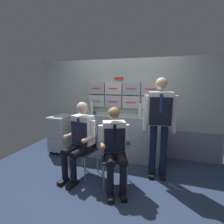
% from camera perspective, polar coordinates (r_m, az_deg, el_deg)
% --- Properties ---
extents(ground, '(4.80, 4.80, 0.04)m').
position_cam_1_polar(ground, '(2.95, -3.43, -24.27)').
color(ground, '#293753').
extents(galley_bulkhead, '(4.20, 0.14, 2.15)m').
position_cam_1_polar(galley_bulkhead, '(3.78, 3.80, 1.41)').
color(galley_bulkhead, '#A9B2AF').
rests_on(galley_bulkhead, ground).
extents(galley_counter, '(1.89, 0.53, 0.95)m').
position_cam_1_polar(galley_counter, '(3.66, 2.41, -8.33)').
color(galley_counter, '#A8B4B4').
rests_on(galley_counter, ground).
extents(service_trolley, '(0.40, 0.65, 0.87)m').
position_cam_1_polar(service_trolley, '(4.15, -16.92, -6.63)').
color(service_trolley, black).
rests_on(service_trolley, ground).
extents(folding_chair_left, '(0.48, 0.48, 0.85)m').
position_cam_1_polar(folding_chair_left, '(3.10, -8.95, -10.98)').
color(folding_chair_left, '#A8AAAF').
rests_on(folding_chair_left, ground).
extents(crew_member_left, '(0.54, 0.69, 1.32)m').
position_cam_1_polar(crew_member_left, '(2.92, -11.03, -8.17)').
color(crew_member_left, black).
rests_on(crew_member_left, ground).
extents(folding_chair_right, '(0.53, 0.53, 0.85)m').
position_cam_1_polar(folding_chair_right, '(2.81, 0.48, -13.20)').
color(folding_chair_right, '#A8AAAF').
rests_on(folding_chair_right, ground).
extents(crew_member_right, '(0.56, 0.68, 1.27)m').
position_cam_1_polar(crew_member_right, '(2.59, 0.90, -11.11)').
color(crew_member_right, black).
rests_on(crew_member_right, ground).
extents(crew_member_standing, '(0.54, 0.29, 1.73)m').
position_cam_1_polar(crew_member_standing, '(2.86, 16.26, -2.44)').
color(crew_member_standing, black).
rests_on(crew_member_standing, ground).
extents(sparkling_bottle_green, '(0.08, 0.08, 0.30)m').
position_cam_1_polar(sparkling_bottle_green, '(3.87, -7.11, 2.07)').
color(sparkling_bottle_green, silver).
rests_on(sparkling_bottle_green, galley_counter).
extents(water_bottle_short, '(0.07, 0.07, 0.30)m').
position_cam_1_polar(water_bottle_short, '(3.40, 9.73, 0.84)').
color(water_bottle_short, silver).
rests_on(water_bottle_short, galley_counter).
extents(coffee_cup_spare, '(0.07, 0.07, 0.08)m').
position_cam_1_polar(coffee_cup_spare, '(3.80, -8.27, 0.33)').
color(coffee_cup_spare, tan).
rests_on(coffee_cup_spare, galley_counter).
extents(paper_cup_tan, '(0.06, 0.06, 0.06)m').
position_cam_1_polar(paper_cup_tan, '(3.61, -6.04, -0.33)').
color(paper_cup_tan, navy).
rests_on(paper_cup_tan, galley_counter).
extents(espresso_cup_small, '(0.07, 0.07, 0.08)m').
position_cam_1_polar(espresso_cup_small, '(3.27, 14.44, -1.51)').
color(espresso_cup_small, tan).
rests_on(espresso_cup_small, galley_counter).
extents(coffee_cup_white, '(0.06, 0.06, 0.07)m').
position_cam_1_polar(coffee_cup_white, '(3.56, 10.54, -0.46)').
color(coffee_cup_white, silver).
rests_on(coffee_cup_white, galley_counter).
extents(snack_banana, '(0.17, 0.10, 0.04)m').
position_cam_1_polar(snack_banana, '(3.67, 0.93, -0.25)').
color(snack_banana, yellow).
rests_on(snack_banana, galley_counter).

